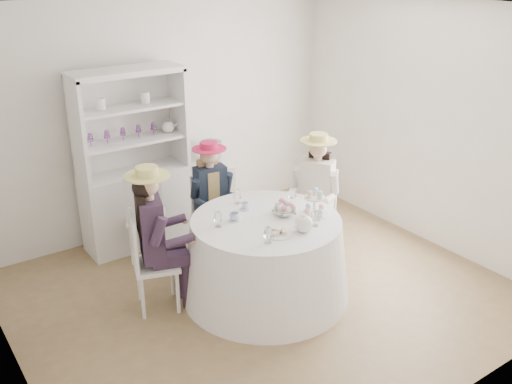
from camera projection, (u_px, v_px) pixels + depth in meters
ground at (262, 293)px, 5.64m from camera, size 4.50×4.50×0.00m
ceiling at (263, 8)px, 4.60m from camera, size 4.50×4.50×0.00m
wall_back at (163, 117)px, 6.63m from camera, size 4.50×0.00×4.50m
wall_front at (446, 253)px, 3.61m from camera, size 4.50×0.00×4.50m
wall_right at (427, 125)px, 6.31m from camera, size 0.00×4.50×4.50m
tea_table at (266, 258)px, 5.47m from camera, size 1.62×1.62×0.81m
hutch at (135, 185)px, 6.37m from camera, size 1.35×0.85×2.01m
side_table at (212, 191)px, 7.08m from camera, size 0.62×0.62×0.76m
hatbox at (211, 152)px, 6.88m from camera, size 0.35×0.35×0.27m
guest_left at (154, 231)px, 5.13m from camera, size 0.58×0.53×1.41m
guest_mid at (211, 192)px, 6.14m from camera, size 0.48×0.50×1.29m
guest_right at (316, 188)px, 6.14m from camera, size 0.59×0.54×1.37m
spare_chair at (146, 215)px, 6.06m from camera, size 0.55×0.55×1.00m
teacup_a at (234, 217)px, 5.27m from camera, size 0.09×0.09×0.07m
teacup_b at (245, 206)px, 5.51m from camera, size 0.08×0.08×0.07m
teacup_c at (282, 207)px, 5.50m from camera, size 0.10×0.10×0.07m
flower_bowl at (285, 213)px, 5.38m from camera, size 0.26×0.26×0.05m
flower_arrangement at (285, 207)px, 5.37m from camera, size 0.17×0.16×0.06m
table_teapot at (304, 224)px, 5.06m from camera, size 0.23×0.16×0.17m
sandwich_plate at (279, 233)px, 5.03m from camera, size 0.26×0.26×0.06m
cupcake_stand at (314, 206)px, 5.37m from camera, size 0.27×0.27×0.25m
stemware_set at (266, 212)px, 5.29m from camera, size 0.96×0.93×0.15m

